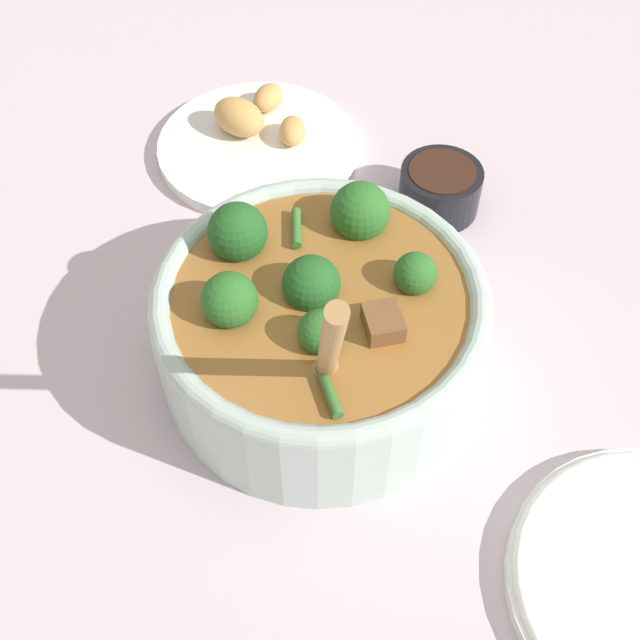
{
  "coord_description": "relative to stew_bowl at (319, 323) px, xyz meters",
  "views": [
    {
      "loc": [
        -0.29,
        -0.2,
        0.5
      ],
      "look_at": [
        0.0,
        0.0,
        0.06
      ],
      "focal_mm": 45.0,
      "sensor_mm": 36.0,
      "label": 1
    }
  ],
  "objects": [
    {
      "name": "ground_plane",
      "position": [
        -0.0,
        -0.0,
        -0.05
      ],
      "size": [
        4.0,
        4.0,
        0.0
      ],
      "primitive_type": "plane",
      "color": "silver"
    },
    {
      "name": "stew_bowl",
      "position": [
        0.0,
        0.0,
        0.0
      ],
      "size": [
        0.23,
        0.23,
        0.23
      ],
      "color": "#B2C6BC",
      "rests_on": "ground_plane"
    },
    {
      "name": "condiment_bowl",
      "position": [
        0.2,
        0.01,
        -0.03
      ],
      "size": [
        0.07,
        0.07,
        0.04
      ],
      "color": "black",
      "rests_on": "ground_plane"
    },
    {
      "name": "food_plate",
      "position": [
        0.17,
        0.19,
        -0.04
      ],
      "size": [
        0.19,
        0.19,
        0.05
      ],
      "color": "white",
      "rests_on": "ground_plane"
    }
  ]
}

